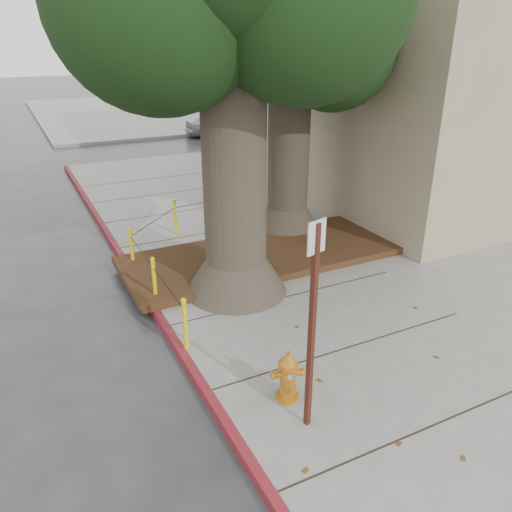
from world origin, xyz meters
The scene contains 15 objects.
ground centered at (0.00, 0.00, 0.00)m, with size 140.00×140.00×0.00m, color #28282B.
sidewalk_main centered at (6.00, 2.50, 0.07)m, with size 16.00×26.00×0.15m, color slate.
sidewalk_far centered at (6.00, 30.00, 0.07)m, with size 16.00×20.00×0.15m, color slate.
curb_red centered at (-2.00, 2.50, 0.07)m, with size 0.14×26.00×0.16m, color maroon.
planter_bed centered at (0.90, 3.90, 0.23)m, with size 6.40×2.60×0.16m, color black.
building_corner centered at (10.00, 8.50, 5.00)m, with size 12.00×13.00×10.00m, color tan.
building_side_white centered at (16.00, 26.00, 4.50)m, with size 10.00×10.00×9.00m, color silver.
building_side_grey centered at (22.00, 32.00, 6.00)m, with size 12.00×14.00×12.00m, color slate.
tree_near centered at (0.03, 2.82, 5.39)m, with size 4.50×3.80×7.68m.
tree_far centered at (2.64, 5.32, 5.02)m, with size 4.50×3.80×7.17m.
bollard_ring centered at (-0.87, 4.38, 0.66)m, with size 3.79×5.39×0.95m.
fire_hydrant centered at (-1.03, -0.66, 0.54)m, with size 0.42×0.41×0.79m.
signpost centered at (-1.05, -1.21, 1.79)m, with size 0.28×0.10×2.89m.
car_silver centered at (6.32, 19.63, 0.58)m, with size 1.37×3.39×1.16m, color #97989C.
car_red centered at (12.32, 18.17, 0.59)m, with size 1.25×3.59×1.18m, color maroon.
Camera 1 is at (-3.99, -5.57, 4.92)m, focal length 35.00 mm.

